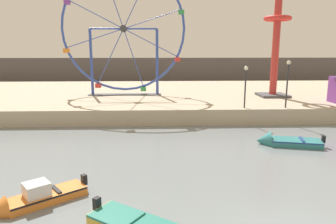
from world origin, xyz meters
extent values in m
cube|color=#B7A88E|center=(0.00, 27.49, 0.64)|extent=(110.00, 22.98, 1.28)
cube|color=#564C47|center=(0.00, 53.84, 2.20)|extent=(140.00, 3.00, 4.40)
cube|color=orange|center=(-8.73, 3.76, 0.18)|extent=(2.99, 2.64, 0.36)
cube|color=black|center=(-8.73, 3.76, 0.32)|extent=(2.98, 2.64, 0.08)
cube|color=black|center=(-7.48, 4.74, 0.47)|extent=(0.31, 0.31, 0.44)
cube|color=silver|center=(-9.02, 3.53, 0.62)|extent=(1.21, 1.20, 0.52)
cube|color=black|center=(-8.44, 3.99, 0.39)|extent=(0.67, 0.79, 0.06)
cube|color=teal|center=(4.37, 10.58, 0.20)|extent=(3.29, 2.05, 0.40)
cube|color=navy|center=(4.37, 10.58, 0.36)|extent=(3.27, 2.06, 0.08)
cone|color=teal|center=(2.50, 11.03, 0.20)|extent=(1.12, 1.46, 1.30)
cube|color=black|center=(5.95, 10.19, 0.51)|extent=(0.25, 0.28, 0.44)
cube|color=navy|center=(4.74, 10.49, 0.43)|extent=(0.43, 1.16, 0.06)
cube|color=black|center=(-6.47, 2.28, 0.62)|extent=(0.30, 0.31, 0.44)
cube|color=#237566|center=(-5.11, 1.32, 0.54)|extent=(0.73, 0.93, 0.06)
torus|color=#334CA8|center=(-7.58, 24.62, 8.01)|extent=(12.50, 0.24, 12.50)
cylinder|color=#38383D|center=(-7.58, 24.62, 8.01)|extent=(0.70, 0.50, 0.70)
cylinder|color=#334CA8|center=(-4.85, 24.62, 6.62)|extent=(5.50, 0.08, 2.85)
cube|color=red|center=(-2.12, 24.62, 4.95)|extent=(0.56, 0.48, 0.44)
cylinder|color=#334CA8|center=(-4.66, 24.62, 8.95)|extent=(5.85, 0.08, 1.97)
cube|color=#33934C|center=(-1.75, 24.62, 9.62)|extent=(0.56, 0.48, 0.44)
cylinder|color=#334CA8|center=(-6.19, 24.62, 10.74)|extent=(2.85, 0.08, 5.50)
cylinder|color=#334CA8|center=(-10.31, 24.62, 9.39)|extent=(5.50, 0.08, 2.85)
cube|color=purple|center=(-13.04, 24.62, 10.50)|extent=(0.56, 0.48, 0.44)
cylinder|color=#334CA8|center=(-10.49, 24.62, 7.06)|extent=(5.85, 0.08, 1.97)
cube|color=orange|center=(-13.41, 24.62, 5.83)|extent=(0.56, 0.48, 0.44)
cylinder|color=#334CA8|center=(-8.97, 24.62, 5.27)|extent=(2.85, 0.08, 5.50)
cube|color=red|center=(-10.36, 24.62, 2.26)|extent=(0.56, 0.48, 0.44)
cylinder|color=#334CA8|center=(-6.63, 24.62, 5.09)|extent=(1.97, 0.08, 5.85)
cube|color=#33934C|center=(-5.68, 24.62, 1.90)|extent=(0.56, 0.48, 0.44)
cylinder|color=#334CA8|center=(-10.95, 24.62, 4.64)|extent=(0.28, 0.28, 6.73)
cylinder|color=#334CA8|center=(-4.21, 24.62, 4.64)|extent=(0.28, 0.28, 6.73)
cylinder|color=#334CA8|center=(-7.58, 24.62, 8.01)|extent=(6.74, 0.18, 0.18)
cube|color=#4C4C51|center=(-7.58, 24.62, 1.32)|extent=(7.54, 1.20, 0.08)
cylinder|color=#BC332D|center=(7.48, 22.98, 6.34)|extent=(0.70, 0.70, 10.13)
torus|color=red|center=(7.48, 22.98, 8.90)|extent=(2.64, 2.64, 0.44)
cube|color=#4C4C51|center=(7.48, 22.98, 1.40)|extent=(2.80, 2.80, 0.24)
cylinder|color=#2D2D33|center=(6.22, 16.71, 3.03)|extent=(0.12, 0.12, 3.51)
sphere|color=#F2EACC|center=(6.22, 16.71, 4.92)|extent=(0.32, 0.32, 0.32)
cylinder|color=#2D2D33|center=(2.85, 16.85, 2.81)|extent=(0.12, 0.12, 3.06)
sphere|color=#F2EACC|center=(2.85, 16.85, 4.48)|extent=(0.32, 0.32, 0.32)
camera|label=1|loc=(-4.37, -7.90, 5.93)|focal=33.29mm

